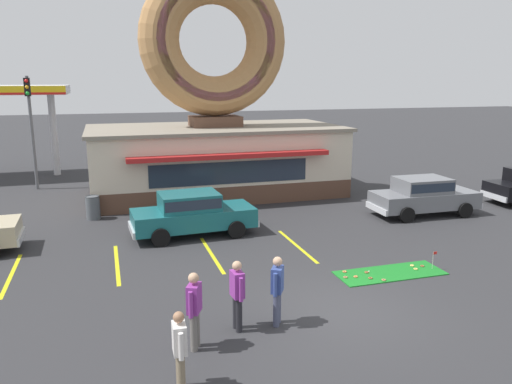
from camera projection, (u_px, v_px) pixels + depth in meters
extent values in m
plane|color=#2D2D30|center=(342.00, 311.00, 12.32)|extent=(160.00, 160.00, 0.00)
cube|color=brown|center=(216.00, 184.00, 25.27)|extent=(12.00, 6.00, 0.90)
cube|color=beige|center=(216.00, 153.00, 24.92)|extent=(12.00, 6.00, 2.30)
cube|color=gray|center=(215.00, 128.00, 24.65)|extent=(12.30, 6.30, 0.16)
cube|color=#B21E1E|center=(232.00, 156.00, 21.77)|extent=(9.00, 0.60, 0.20)
cube|color=#232D3D|center=(230.00, 173.00, 22.21)|extent=(7.20, 0.03, 1.00)
cube|color=brown|center=(215.00, 121.00, 24.58)|extent=(2.40, 1.80, 0.50)
torus|color=#B27F4C|center=(214.00, 41.00, 23.74)|extent=(7.10, 1.90, 7.10)
torus|color=#D8728C|center=(216.00, 40.00, 23.34)|extent=(6.25, 1.05, 6.24)
cube|color=#197523|center=(390.00, 273.00, 14.73)|extent=(3.24, 1.18, 0.03)
torus|color=#A5724C|center=(345.00, 277.00, 14.34)|extent=(0.13, 0.13, 0.04)
torus|color=#D17F47|center=(356.00, 277.00, 14.38)|extent=(0.13, 0.13, 0.04)
torus|color=#E5C666|center=(416.00, 269.00, 14.96)|extent=(0.13, 0.13, 0.04)
torus|color=#E5C666|center=(412.00, 265.00, 15.24)|extent=(0.13, 0.13, 0.04)
torus|color=#A5724C|center=(384.00, 280.00, 14.14)|extent=(0.13, 0.13, 0.04)
torus|color=brown|center=(422.00, 266.00, 15.20)|extent=(0.13, 0.13, 0.04)
torus|color=#D17F47|center=(345.00, 272.00, 14.75)|extent=(0.13, 0.13, 0.04)
torus|color=brown|center=(370.00, 278.00, 14.27)|extent=(0.13, 0.13, 0.04)
torus|color=brown|center=(367.00, 272.00, 14.70)|extent=(0.13, 0.13, 0.04)
sphere|color=white|center=(369.00, 271.00, 14.76)|extent=(0.04, 0.04, 0.04)
cylinder|color=silver|center=(433.00, 260.00, 14.95)|extent=(0.01, 0.01, 0.55)
cube|color=red|center=(435.00, 253.00, 14.92)|extent=(0.12, 0.01, 0.08)
cube|color=silver|center=(21.00, 237.00, 16.85)|extent=(0.14, 1.67, 0.24)
cube|color=silver|center=(493.00, 196.00, 22.68)|extent=(0.17, 1.67, 0.24)
cylinder|color=black|center=(496.00, 193.00, 23.75)|extent=(0.65, 0.25, 0.64)
cube|color=#196066|center=(194.00, 218.00, 18.27)|extent=(4.48, 1.98, 0.68)
cube|color=#196066|center=(189.00, 201.00, 18.08)|extent=(2.18, 1.66, 0.60)
cube|color=#232D3D|center=(189.00, 201.00, 18.07)|extent=(2.09, 1.68, 0.36)
cube|color=silver|center=(251.00, 218.00, 19.06)|extent=(0.18, 1.67, 0.24)
cube|color=silver|center=(132.00, 230.00, 17.58)|extent=(0.18, 1.67, 0.24)
cylinder|color=black|center=(223.00, 217.00, 19.60)|extent=(0.65, 0.25, 0.64)
cylinder|color=black|center=(236.00, 229.00, 17.98)|extent=(0.65, 0.25, 0.64)
cylinder|color=black|center=(153.00, 224.00, 18.70)|extent=(0.65, 0.25, 0.64)
cylinder|color=black|center=(161.00, 237.00, 17.08)|extent=(0.65, 0.25, 0.64)
cube|color=slate|center=(424.00, 199.00, 21.05)|extent=(4.44, 1.86, 0.68)
cube|color=slate|center=(422.00, 185.00, 20.87)|extent=(2.13, 1.61, 0.60)
cube|color=#232D3D|center=(422.00, 184.00, 20.87)|extent=(2.05, 1.63, 0.36)
cube|color=silver|center=(468.00, 202.00, 21.69)|extent=(0.14, 1.67, 0.24)
cube|color=silver|center=(377.00, 209.00, 20.52)|extent=(0.14, 1.67, 0.24)
cylinder|color=black|center=(439.00, 201.00, 22.31)|extent=(0.64, 0.23, 0.64)
cylinder|color=black|center=(465.00, 210.00, 20.66)|extent=(0.64, 0.23, 0.64)
cylinder|color=black|center=(384.00, 205.00, 21.59)|extent=(0.64, 0.23, 0.64)
cylinder|color=black|center=(407.00, 215.00, 19.94)|extent=(0.64, 0.23, 0.64)
cylinder|color=#232328|center=(236.00, 311.00, 11.42)|extent=(0.15, 0.15, 0.82)
cylinder|color=#232328|center=(239.00, 315.00, 11.24)|extent=(0.15, 0.15, 0.82)
cube|color=#8C3393|center=(237.00, 284.00, 11.18)|extent=(0.27, 0.40, 0.60)
cylinder|color=#8C3393|center=(233.00, 281.00, 11.41)|extent=(0.10, 0.10, 0.55)
cylinder|color=#8C3393|center=(241.00, 290.00, 10.96)|extent=(0.10, 0.10, 0.55)
sphere|color=tan|center=(237.00, 266.00, 11.08)|extent=(0.22, 0.22, 0.22)
cylinder|color=#474C66|center=(278.00, 306.00, 11.68)|extent=(0.15, 0.15, 0.82)
cylinder|color=#474C66|center=(276.00, 310.00, 11.49)|extent=(0.15, 0.15, 0.82)
cube|color=#33478C|center=(277.00, 279.00, 11.43)|extent=(0.40, 0.45, 0.60)
cylinder|color=#33478C|center=(279.00, 277.00, 11.68)|extent=(0.10, 0.10, 0.55)
cylinder|color=#33478C|center=(275.00, 285.00, 11.20)|extent=(0.10, 0.10, 0.55)
sphere|color=tan|center=(278.00, 261.00, 11.34)|extent=(0.22, 0.22, 0.22)
cylinder|color=#7F7056|center=(181.00, 374.00, 9.02)|extent=(0.15, 0.15, 0.76)
cylinder|color=#7F7056|center=(180.00, 368.00, 9.21)|extent=(0.15, 0.15, 0.76)
cube|color=silver|center=(179.00, 338.00, 8.97)|extent=(0.25, 0.39, 0.56)
cylinder|color=silver|center=(181.00, 347.00, 8.74)|extent=(0.10, 0.10, 0.51)
cylinder|color=silver|center=(178.00, 333.00, 9.21)|extent=(0.10, 0.10, 0.51)
sphere|color=#9E7051|center=(179.00, 317.00, 8.88)|extent=(0.21, 0.21, 0.21)
cylinder|color=slate|center=(194.00, 332.00, 10.44)|extent=(0.15, 0.15, 0.84)
cylinder|color=slate|center=(196.00, 328.00, 10.63)|extent=(0.15, 0.15, 0.84)
cube|color=#8C3393|center=(194.00, 298.00, 10.38)|extent=(0.38, 0.45, 0.61)
cylinder|color=#8C3393|center=(191.00, 305.00, 10.14)|extent=(0.10, 0.10, 0.57)
cylinder|color=#8C3393|center=(197.00, 295.00, 10.62)|extent=(0.10, 0.10, 0.57)
sphere|color=tan|center=(193.00, 278.00, 10.28)|extent=(0.23, 0.23, 0.23)
cylinder|color=#51565B|center=(93.00, 208.00, 20.41)|extent=(0.56, 0.56, 0.95)
torus|color=#303437|center=(92.00, 197.00, 20.31)|extent=(0.57, 0.57, 0.05)
cylinder|color=#595B60|center=(32.00, 134.00, 25.53)|extent=(0.16, 0.16, 5.80)
cube|color=black|center=(27.00, 87.00, 24.85)|extent=(0.28, 0.24, 0.90)
sphere|color=red|center=(26.00, 81.00, 24.67)|extent=(0.18, 0.18, 0.18)
sphere|color=orange|center=(27.00, 87.00, 24.74)|extent=(0.18, 0.18, 0.18)
sphere|color=green|center=(27.00, 93.00, 24.80)|extent=(0.18, 0.18, 0.18)
cylinder|color=silver|center=(54.00, 135.00, 29.66)|extent=(0.40, 0.40, 4.80)
cube|color=yellow|center=(11.00, 275.00, 14.65)|extent=(0.12, 3.60, 0.01)
cube|color=yellow|center=(117.00, 264.00, 15.50)|extent=(0.12, 3.60, 0.01)
cube|color=yellow|center=(212.00, 254.00, 16.35)|extent=(0.12, 3.60, 0.01)
cube|color=yellow|center=(297.00, 246.00, 17.21)|extent=(0.12, 3.60, 0.01)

